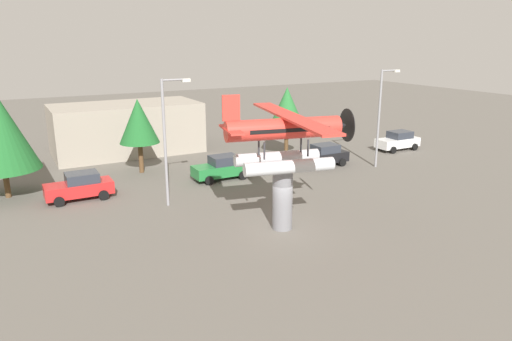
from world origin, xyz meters
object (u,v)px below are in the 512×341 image
(car_near_red, at_px, (80,186))
(tree_center_back, at_px, (287,108))
(car_distant_white, at_px, (398,141))
(streetlight_primary, at_px, (168,134))
(streetlight_secondary, at_px, (381,111))
(storefront_building, at_px, (127,128))
(tree_east, at_px, (138,121))
(floatplane_monument, at_px, (286,138))
(car_mid_green, at_px, (222,168))
(display_pedestal, at_px, (282,199))
(car_far_black, at_px, (323,155))

(car_near_red, height_order, tree_center_back, tree_center_back)
(car_distant_white, distance_m, streetlight_primary, 24.27)
(streetlight_secondary, distance_m, tree_center_back, 8.11)
(storefront_building, distance_m, tree_east, 7.37)
(car_near_red, relative_size, tree_center_back, 0.69)
(streetlight_secondary, bearing_deg, tree_east, 156.62)
(streetlight_secondary, distance_m, storefront_building, 22.26)
(floatplane_monument, xyz_separation_m, car_mid_green, (0.93, 10.24, -4.22))
(display_pedestal, xyz_separation_m, car_mid_green, (1.06, 10.21, -0.84))
(car_near_red, xyz_separation_m, car_far_black, (18.88, -0.75, 0.00))
(car_far_black, height_order, tree_center_back, tree_center_back)
(storefront_building, bearing_deg, streetlight_secondary, -41.36)
(car_near_red, relative_size, storefront_building, 0.33)
(car_mid_green, bearing_deg, streetlight_primary, 34.77)
(car_near_red, distance_m, tree_center_back, 18.69)
(display_pedestal, xyz_separation_m, car_far_black, (9.95, 9.72, -0.84))
(car_mid_green, xyz_separation_m, streetlight_secondary, (12.64, -2.84, 3.64))
(floatplane_monument, xyz_separation_m, car_near_red, (-9.07, 10.50, -4.22))
(floatplane_monument, height_order, car_distant_white, floatplane_monument)
(car_near_red, height_order, car_distant_white, same)
(car_distant_white, relative_size, streetlight_primary, 0.54)
(floatplane_monument, distance_m, tree_east, 15.43)
(floatplane_monument, bearing_deg, display_pedestal, -180.00)
(car_near_red, bearing_deg, tree_east, -139.99)
(floatplane_monument, distance_m, streetlight_primary, 7.91)
(floatplane_monument, relative_size, streetlight_secondary, 1.34)
(car_mid_green, bearing_deg, storefront_building, -71.34)
(car_mid_green, distance_m, tree_center_back, 9.53)
(floatplane_monument, bearing_deg, car_near_red, 143.10)
(display_pedestal, bearing_deg, car_near_red, 130.48)
(car_mid_green, distance_m, streetlight_secondary, 13.45)
(floatplane_monument, height_order, storefront_building, floatplane_monument)
(tree_center_back, bearing_deg, car_far_black, -78.78)
(car_distant_white, distance_m, streetlight_secondary, 7.72)
(display_pedestal, relative_size, car_far_black, 0.82)
(storefront_building, relative_size, tree_center_back, 2.10)
(storefront_building, relative_size, tree_east, 2.23)
(car_near_red, height_order, car_mid_green, same)
(car_distant_white, height_order, storefront_building, storefront_building)
(floatplane_monument, relative_size, streetlight_primary, 1.33)
(streetlight_primary, distance_m, tree_east, 8.30)
(car_distant_white, xyz_separation_m, tree_center_back, (-10.38, 3.06, 3.40))
(floatplane_monument, distance_m, car_near_red, 14.50)
(display_pedestal, distance_m, streetlight_primary, 8.30)
(car_far_black, bearing_deg, car_distant_white, -172.46)
(floatplane_monument, distance_m, tree_center_back, 16.70)
(floatplane_monument, height_order, tree_east, floatplane_monument)
(storefront_building, bearing_deg, car_far_black, -43.65)
(display_pedestal, distance_m, storefront_building, 22.20)
(floatplane_monument, relative_size, storefront_building, 0.81)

